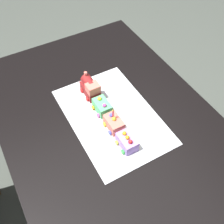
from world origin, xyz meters
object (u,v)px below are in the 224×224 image
(cake_car_caboose_mint_green, at_px, (102,107))
(birthday_candle, at_px, (113,113))
(cake_locomotive, at_px, (90,88))
(cake_car_gondola_coral, at_px, (114,123))
(dining_table, at_px, (106,128))

(cake_car_caboose_mint_green, relative_size, birthday_candle, 1.96)
(birthday_candle, bearing_deg, cake_locomotive, 180.00)
(cake_locomotive, xyz_separation_m, birthday_candle, (0.24, -0.00, 0.05))
(cake_locomotive, height_order, birthday_candle, birthday_candle)
(cake_car_gondola_coral, bearing_deg, cake_car_caboose_mint_green, 180.00)
(cake_locomotive, relative_size, cake_car_gondola_coral, 1.40)
(dining_table, bearing_deg, cake_car_gondola_coral, -0.89)
(cake_car_gondola_coral, height_order, birthday_candle, birthday_candle)
(cake_locomotive, bearing_deg, dining_table, 0.43)
(cake_car_gondola_coral, relative_size, birthday_candle, 1.96)
(cake_locomotive, height_order, cake_car_gondola_coral, cake_locomotive)
(cake_car_gondola_coral, bearing_deg, cake_locomotive, 180.00)
(dining_table, relative_size, cake_car_caboose_mint_green, 14.00)
(dining_table, xyz_separation_m, cake_car_caboose_mint_green, (-0.04, -0.00, 0.14))
(cake_car_caboose_mint_green, bearing_deg, birthday_candle, 0.00)
(cake_locomotive, distance_m, cake_car_caboose_mint_green, 0.13)
(dining_table, bearing_deg, cake_car_caboose_mint_green, -178.08)
(dining_table, xyz_separation_m, cake_locomotive, (-0.17, -0.00, 0.16))
(cake_locomotive, height_order, cake_car_caboose_mint_green, cake_locomotive)
(dining_table, distance_m, birthday_candle, 0.22)
(cake_car_gondola_coral, bearing_deg, birthday_candle, 180.00)
(cake_car_caboose_mint_green, height_order, cake_car_gondola_coral, same)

